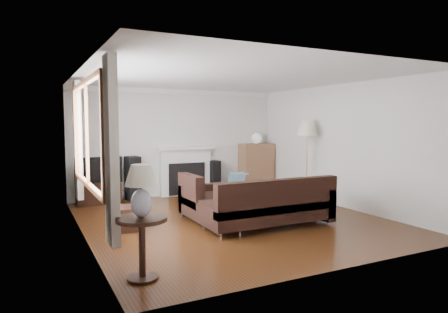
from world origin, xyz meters
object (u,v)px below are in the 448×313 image
sectional_sofa (267,204)px  tv_stand (99,193)px  coffee_table (235,201)px  side_table (142,248)px  bookshelf (256,167)px  floor_lamp (307,161)px

sectional_sofa → tv_stand: bearing=124.0°
coffee_table → side_table: (-2.47, -2.48, 0.12)m
bookshelf → tv_stand: bearing=-179.8°
sectional_sofa → side_table: sectional_sofa is taller
tv_stand → side_table: size_ratio=1.30×
bookshelf → sectional_sofa: bearing=-118.4°
bookshelf → coffee_table: (-1.72, -2.04, -0.37)m
side_table → coffee_table: bearing=45.1°
tv_stand → side_table: 4.52m
tv_stand → floor_lamp: 4.53m
bookshelf → coffee_table: bearing=-130.1°
sectional_sofa → coffee_table: sectional_sofa is taller
tv_stand → side_table: (-0.26, -4.51, 0.12)m
coffee_table → floor_lamp: (1.90, 0.23, 0.66)m
side_table → tv_stand: bearing=86.7°
tv_stand → sectional_sofa: sectional_sofa is taller
sectional_sofa → side_table: size_ratio=3.45×
bookshelf → sectional_sofa: size_ratio=0.50×
floor_lamp → side_table: bearing=-148.1°
tv_stand → floor_lamp: size_ratio=0.51×
bookshelf → side_table: size_ratio=1.72×
tv_stand → bookshelf: 3.94m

